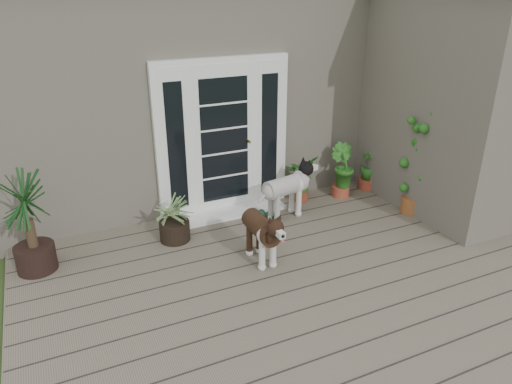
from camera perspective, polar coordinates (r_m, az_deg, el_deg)
name	(u,v)px	position (r m, az deg, el deg)	size (l,w,h in m)	color
deck	(316,289)	(5.41, 7.11, -11.35)	(6.20, 4.60, 0.12)	#6B5B4C
house_main	(190,84)	(8.47, -7.82, 12.68)	(7.40, 4.00, 3.10)	#665E54
house_wing	(458,107)	(7.35, 22.94, 9.34)	(1.60, 2.40, 3.10)	#665E54
door_unit	(223,138)	(6.61, -3.90, 6.50)	(1.90, 0.14, 2.15)	white
door_step	(231,212)	(6.83, -3.05, -2.40)	(1.60, 0.40, 0.05)	white
brindle_dog	(261,236)	(5.57, 0.61, -5.32)	(0.34, 0.78, 0.65)	#3F2617
white_dog	(285,195)	(6.59, 3.52, -0.31)	(0.36, 0.83, 0.69)	white
spider_plant	(174,216)	(6.09, -9.79, -2.80)	(0.64, 0.64, 0.68)	#87A767
yucca	(28,222)	(5.84, -25.49, -3.29)	(0.84, 0.84, 1.21)	black
herb_a	(301,181)	(7.17, 5.34, 1.27)	(0.47, 0.47, 0.60)	#235B1A
herb_b	(341,177)	(7.39, 10.15, 1.74)	(0.41, 0.41, 0.61)	#285C1A
herb_c	(369,173)	(7.77, 13.27, 2.22)	(0.33, 0.33, 0.52)	#185317
sapling	(419,157)	(6.92, 18.86, 3.99)	(0.49, 0.49, 1.68)	#234E16
clog_left	(273,217)	(6.66, 2.00, -2.97)	(0.12, 0.26, 0.08)	#173918
clog_right	(262,217)	(6.64, 0.66, -2.97)	(0.14, 0.31, 0.09)	#13311D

